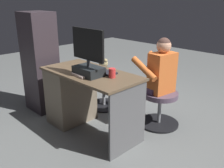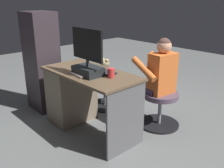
{
  "view_description": "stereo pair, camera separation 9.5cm",
  "coord_description": "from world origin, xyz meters",
  "views": [
    {
      "loc": [
        -2.11,
        2.04,
        1.58
      ],
      "look_at": [
        -0.06,
        0.01,
        0.56
      ],
      "focal_mm": 40.05,
      "sensor_mm": 36.0,
      "label": 1
    },
    {
      "loc": [
        -2.18,
        1.97,
        1.58
      ],
      "look_at": [
        -0.06,
        0.01,
        0.56
      ],
      "focal_mm": 40.05,
      "sensor_mm": 36.0,
      "label": 2
    }
  ],
  "objects": [
    {
      "name": "ground_plane",
      "position": [
        0.0,
        0.0,
        0.0
      ],
      "size": [
        10.0,
        10.0,
        0.0
      ],
      "primitive_type": "plane",
      "color": "slate"
    },
    {
      "name": "tv_remote",
      "position": [
        0.12,
        0.32,
        0.76
      ],
      "size": [
        0.07,
        0.16,
        0.02
      ],
      "primitive_type": "cube",
      "rotation": [
        0.0,
        0.0,
        0.21
      ],
      "color": "black",
      "rests_on": "desk"
    },
    {
      "name": "cup",
      "position": [
        -0.31,
        0.26,
        0.8
      ],
      "size": [
        0.07,
        0.07,
        0.1
      ],
      "primitive_type": "cylinder",
      "color": "red",
      "rests_on": "desk"
    },
    {
      "name": "keyboard",
      "position": [
        -0.06,
        0.2,
        0.76
      ],
      "size": [
        0.42,
        0.14,
        0.02
      ],
      "primitive_type": "cube",
      "color": "#222128",
      "rests_on": "desk"
    },
    {
      "name": "teddy_bear",
      "position": [
        0.43,
        -0.31,
        0.58
      ],
      "size": [
        0.21,
        0.21,
        0.3
      ],
      "color": "tan",
      "rests_on": "office_chair_teddy"
    },
    {
      "name": "notebook_binder",
      "position": [
        -0.04,
        0.37,
        0.77
      ],
      "size": [
        0.24,
        0.32,
        0.02
      ],
      "primitive_type": "cube",
      "rotation": [
        0.0,
        0.0,
        -0.07
      ],
      "color": "beige",
      "rests_on": "desk"
    },
    {
      "name": "desk",
      "position": [
        0.31,
        0.3,
        0.4
      ],
      "size": [
        1.22,
        0.6,
        0.75
      ],
      "color": "brown",
      "rests_on": "ground_plane"
    },
    {
      "name": "equipment_rack",
      "position": [
        1.01,
        0.37,
        0.69
      ],
      "size": [
        0.44,
        0.36,
        1.38
      ],
      "primitive_type": "cube",
      "color": "#31282E",
      "rests_on": "ground_plane"
    },
    {
      "name": "person",
      "position": [
        -0.39,
        -0.41,
        0.65
      ],
      "size": [
        0.54,
        0.52,
        1.12
      ],
      "color": "orange",
      "rests_on": "ground_plane"
    },
    {
      "name": "monitor",
      "position": [
        -0.07,
        0.39,
        0.92
      ],
      "size": [
        0.48,
        0.22,
        0.51
      ],
      "color": "black",
      "rests_on": "desk"
    },
    {
      "name": "office_chair_teddy",
      "position": [
        0.43,
        -0.3,
        0.26
      ],
      "size": [
        0.5,
        0.5,
        0.44
      ],
      "color": "black",
      "rests_on": "ground_plane"
    },
    {
      "name": "computer_mouse",
      "position": [
        0.25,
        0.2,
        0.77
      ],
      "size": [
        0.06,
        0.1,
        0.04
      ],
      "primitive_type": "ellipsoid",
      "color": "#2B2E30",
      "rests_on": "desk"
    },
    {
      "name": "visitor_chair",
      "position": [
        -0.48,
        -0.42,
        0.27
      ],
      "size": [
        0.51,
        0.51,
        0.44
      ],
      "color": "black",
      "rests_on": "ground_plane"
    }
  ]
}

